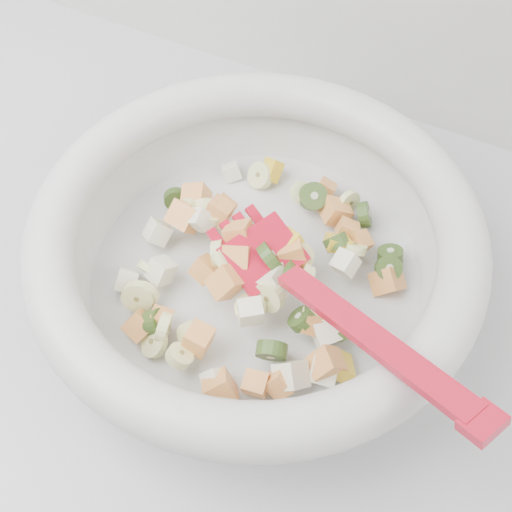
% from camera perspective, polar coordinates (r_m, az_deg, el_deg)
% --- Properties ---
extents(counter, '(2.00, 0.60, 0.90)m').
position_cam_1_polar(counter, '(1.02, -4.89, -14.40)').
color(counter, '#99999E').
rests_on(counter, ground).
extents(mixing_bowl, '(0.41, 0.38, 0.14)m').
position_cam_1_polar(mixing_bowl, '(0.55, 0.02, 0.58)').
color(mixing_bowl, silver).
rests_on(mixing_bowl, counter).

